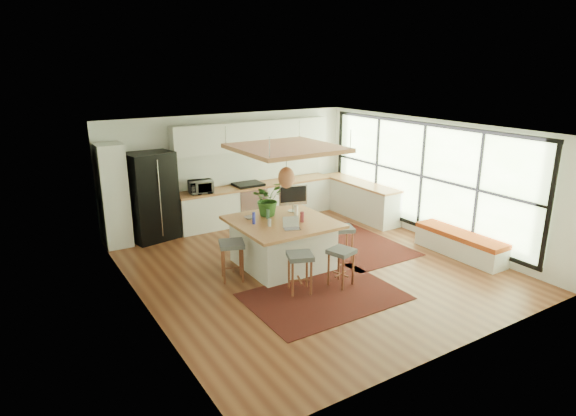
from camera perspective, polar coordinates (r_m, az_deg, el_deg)
floor at (r=9.62m, az=2.60°, el=-6.83°), size 7.00×7.00×0.00m
ceiling at (r=8.90m, az=2.83°, el=9.32°), size 7.00×7.00×0.00m
wall_back at (r=12.13m, az=-6.73°, el=4.72°), size 6.50×0.00×6.50m
wall_front at (r=6.75m, az=19.90°, el=-5.97°), size 6.50×0.00×6.50m
wall_left at (r=7.87m, az=-17.19°, el=-2.50°), size 0.00×7.00×7.00m
wall_right at (r=11.29m, az=16.46°, el=3.25°), size 0.00×7.00×7.00m
window_wall at (r=11.25m, az=16.37°, el=3.48°), size 0.10×6.20×2.60m
pantry at (r=10.98m, az=-19.99°, el=1.35°), size 0.55×0.60×2.25m
back_counter_base at (r=12.31m, az=-3.64°, el=0.61°), size 4.20×0.60×0.88m
back_counter_top at (r=12.19m, az=-3.68°, el=2.69°), size 4.24×0.64×0.05m
backsplash at (r=12.35m, az=-4.38°, el=5.00°), size 4.20×0.02×0.80m
upper_cabinets at (r=12.07m, az=-4.11°, el=8.60°), size 4.20×0.34×0.70m
range at (r=12.18m, az=-4.68°, el=0.71°), size 0.76×0.62×1.00m
right_counter_base at (r=12.67m, az=8.45°, el=0.93°), size 0.60×2.50×0.88m
right_counter_top at (r=12.56m, az=8.54°, el=2.95°), size 0.64×2.54×0.05m
window_bench at (r=10.64m, az=19.67°, el=-4.04°), size 0.52×2.00×0.50m
ceiling_panel at (r=9.17m, az=-0.20°, el=5.45°), size 1.86×1.86×0.80m
rug_near at (r=8.43m, az=4.31°, el=-10.40°), size 2.60×1.80×0.01m
rug_right at (r=10.79m, az=7.70°, el=-4.28°), size 1.80×2.60×0.01m
fridge at (r=11.22m, az=-15.89°, el=0.98°), size 1.13×0.96×2.00m
island at (r=9.48m, az=-0.67°, el=-4.16°), size 1.85×1.85×0.93m
stool_near_left at (r=8.42m, az=1.42°, el=-7.73°), size 0.55×0.55×0.72m
stool_near_right at (r=8.72m, az=6.28°, el=-6.96°), size 0.51×0.51×0.69m
stool_right_front at (r=9.81m, az=6.38°, el=-4.22°), size 0.54×0.54×0.72m
stool_right_back at (r=10.65m, az=3.69°, el=-2.44°), size 0.41×0.41×0.63m
stool_left_side at (r=8.95m, az=-6.62°, el=-6.32°), size 0.56×0.56×0.74m
laptop at (r=8.80m, az=0.48°, el=-1.78°), size 0.40×0.41×0.23m
monitor at (r=9.83m, az=0.61°, el=1.05°), size 0.64×0.38×0.56m
microwave at (r=11.47m, az=-10.30°, el=2.65°), size 0.59×0.38×0.37m
island_plant at (r=9.59m, az=-2.44°, el=0.70°), size 0.84×0.88×0.54m
island_bowl at (r=9.44m, az=-4.60°, el=-1.16°), size 0.20×0.20×0.05m
island_bottle_0 at (r=9.12m, az=-3.96°, el=-1.32°), size 0.07×0.07×0.19m
island_bottle_1 at (r=8.98m, az=-2.36°, el=-1.58°), size 0.07×0.07×0.19m
island_bottle_2 at (r=9.18m, az=1.63°, el=-1.16°), size 0.07×0.07×0.19m
island_bottle_3 at (r=9.51m, az=0.97°, el=-0.52°), size 0.07×0.07×0.19m
island_bottle_4 at (r=9.41m, az=-2.51°, el=-0.73°), size 0.07×0.07×0.19m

